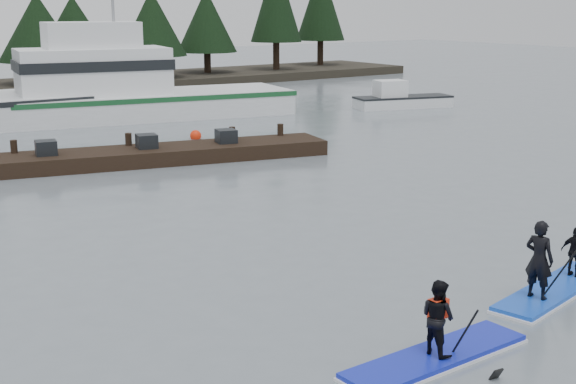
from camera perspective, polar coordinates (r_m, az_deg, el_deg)
ground at (r=15.91m, az=12.97°, el=-7.92°), size 160.00×160.00×0.00m
fishing_boat_medium at (r=41.00m, az=-11.57°, el=6.08°), size 16.40×7.56×9.23m
skiff at (r=44.78m, az=8.18°, el=6.36°), size 5.61×3.12×0.63m
floating_dock at (r=29.15m, az=-12.85°, el=2.34°), size 16.41×6.05×0.55m
buoy_c at (r=43.02m, az=-0.60°, el=5.79°), size 0.53×0.53×0.53m
buoy_d at (r=34.42m, az=-6.58°, el=3.78°), size 0.48×0.48×0.48m
paddleboard_solo at (r=13.37m, az=10.54°, el=-10.14°), size 3.54×1.11×1.83m
paddleboard_duo at (r=16.79m, az=18.34°, el=-5.44°), size 3.78×1.58×2.20m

